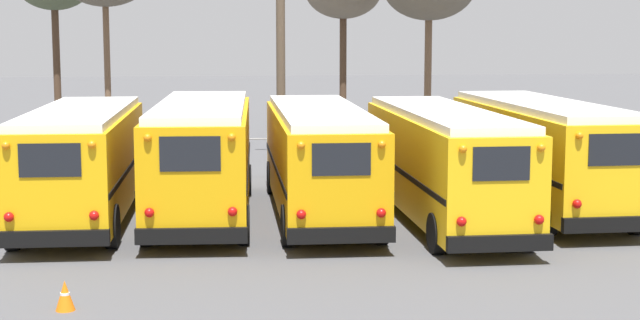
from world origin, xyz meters
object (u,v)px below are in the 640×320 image
school_bus_2 (319,157)px  utility_pole (281,40)px  traffic_cone (65,295)px  school_bus_0 (82,160)px  school_bus_3 (442,160)px  school_bus_4 (541,151)px  school_bus_1 (202,155)px

school_bus_2 → utility_pole: size_ratio=1.13×
utility_pole → traffic_cone: size_ratio=16.31×
school_bus_0 → school_bus_2: school_bus_0 is taller
school_bus_3 → traffic_cone: size_ratio=18.48×
school_bus_2 → utility_pole: 12.22m
school_bus_2 → traffic_cone: school_bus_2 is taller
school_bus_2 → school_bus_3: 3.38m
school_bus_0 → school_bus_4: (12.75, 0.29, 0.03)m
utility_pole → school_bus_3: bearing=-75.8°
school_bus_1 → utility_pole: (3.08, 11.73, 2.99)m
school_bus_4 → utility_pole: (-6.48, 11.70, 3.00)m
school_bus_1 → school_bus_2: size_ratio=0.95×
school_bus_0 → school_bus_1: 3.20m
school_bus_3 → traffic_cone: 11.70m
school_bus_2 → school_bus_3: size_ratio=1.00×
traffic_cone → school_bus_0: bearing=94.4°
school_bus_3 → school_bus_4: school_bus_4 is taller
school_bus_2 → traffic_cone: (-5.72, -8.59, -1.36)m
school_bus_2 → utility_pole: bearing=90.5°
school_bus_1 → school_bus_2: bearing=-1.8°
school_bus_2 → school_bus_4: (6.38, 0.14, 0.06)m
school_bus_1 → utility_pole: size_ratio=1.07×
school_bus_1 → utility_pole: 12.50m
school_bus_2 → utility_pole: utility_pole is taller
school_bus_2 → school_bus_4: 6.38m
school_bus_4 → school_bus_1: bearing=-179.8°
school_bus_0 → school_bus_3: school_bus_0 is taller
school_bus_4 → utility_pole: size_ratio=1.09×
school_bus_3 → utility_pole: (-3.29, 12.97, 3.06)m
school_bus_0 → utility_pole: utility_pole is taller
school_bus_3 → utility_pole: utility_pole is taller
school_bus_1 → school_bus_3: (6.38, -1.23, -0.07)m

